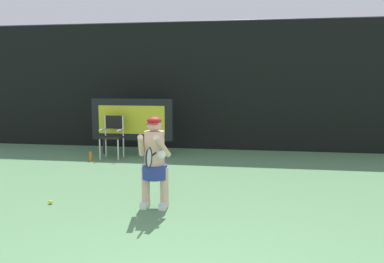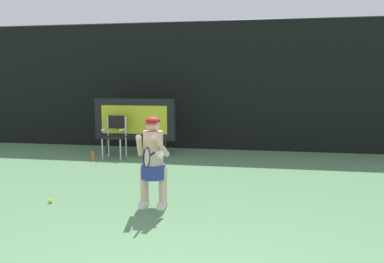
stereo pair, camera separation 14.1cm
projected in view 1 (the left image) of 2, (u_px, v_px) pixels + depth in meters
backdrop_screen at (236, 87)px, 11.12m from camera, size 18.00×0.12×3.66m
scoreboard at (132, 120)px, 10.45m from camera, size 2.20×0.21×1.50m
umpire_chair at (112, 134)px, 10.04m from camera, size 0.52×0.44×1.08m
water_bottle at (91, 156)px, 9.70m from camera, size 0.07×0.07×0.27m
tennis_player at (154, 159)px, 6.07m from camera, size 0.52×0.59×1.42m
tennis_racket at (149, 157)px, 5.57m from camera, size 0.03×0.60×0.31m
tennis_ball_loose at (50, 202)px, 6.30m from camera, size 0.07×0.07×0.07m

